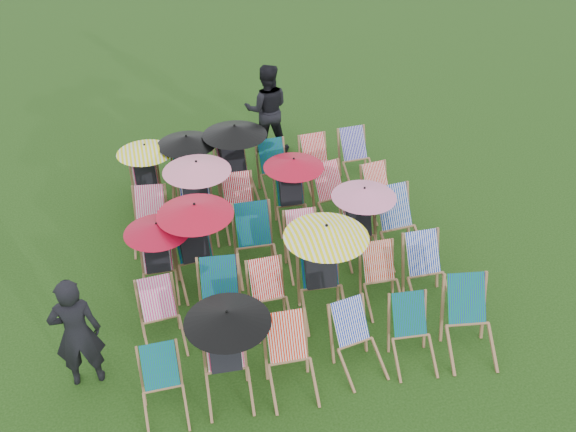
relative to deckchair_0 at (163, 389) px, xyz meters
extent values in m
plane|color=black|center=(2.06, 2.29, -0.41)|extent=(100.00, 100.00, 0.00)
cube|color=#0A6E3C|center=(0.00, 0.22, 0.15)|extent=(0.43, 0.31, 0.50)
cube|color=#F13067|center=(0.81, 0.31, 0.20)|extent=(0.48, 0.36, 0.55)
cube|color=black|center=(0.81, 0.26, 0.20)|extent=(0.41, 0.42, 0.57)
sphere|color=tan|center=(0.81, 0.35, 0.51)|extent=(0.20, 0.20, 0.20)
cylinder|color=black|center=(0.86, 0.22, 0.46)|extent=(0.03, 0.03, 0.67)
cone|color=black|center=(0.86, 0.22, 0.76)|extent=(1.06, 1.06, 0.16)
cube|color=red|center=(1.59, 0.24, 0.23)|extent=(0.49, 0.37, 0.57)
cube|color=#081EA9|center=(2.48, 0.34, 0.19)|extent=(0.50, 0.40, 0.53)
cube|color=#096225|center=(3.28, 0.27, 0.18)|extent=(0.47, 0.37, 0.53)
cube|color=#0B7732|center=(4.09, 0.27, 0.27)|extent=(0.57, 0.45, 0.61)
cube|color=#F9318F|center=(0.08, 1.43, 0.18)|extent=(0.47, 0.36, 0.53)
cube|color=#09642A|center=(0.95, 1.50, 0.26)|extent=(0.54, 0.42, 0.60)
cube|color=red|center=(1.60, 1.45, 0.19)|extent=(0.45, 0.34, 0.53)
cube|color=#085E37|center=(2.39, 1.48, 0.28)|extent=(0.55, 0.42, 0.62)
cube|color=black|center=(2.39, 1.42, 0.28)|extent=(0.46, 0.48, 0.65)
sphere|color=tan|center=(2.40, 1.53, 0.62)|extent=(0.23, 0.23, 0.23)
cylinder|color=black|center=(2.45, 1.38, 0.57)|extent=(0.03, 0.03, 0.76)
cone|color=#FCF30D|center=(2.45, 1.38, 0.92)|extent=(1.19, 1.19, 0.18)
cube|color=red|center=(3.29, 1.42, 0.19)|extent=(0.46, 0.34, 0.53)
cube|color=#0823AB|center=(3.97, 1.38, 0.24)|extent=(0.49, 0.37, 0.58)
cube|color=#F7317D|center=(0.17, 2.47, 0.16)|extent=(0.44, 0.33, 0.50)
cube|color=black|center=(0.16, 2.43, 0.16)|extent=(0.37, 0.38, 0.53)
sphere|color=tan|center=(0.17, 2.52, 0.43)|extent=(0.19, 0.19, 0.19)
cylinder|color=black|center=(0.22, 2.39, 0.39)|extent=(0.03, 0.03, 0.62)
cone|color=#A30921|center=(0.22, 2.39, 0.67)|extent=(0.97, 0.97, 0.15)
cube|color=#096839|center=(0.72, 2.54, 0.25)|extent=(0.53, 0.41, 0.59)
cube|color=black|center=(0.72, 2.49, 0.25)|extent=(0.45, 0.46, 0.62)
sphere|color=tan|center=(0.71, 2.59, 0.58)|extent=(0.22, 0.22, 0.22)
cylinder|color=black|center=(0.79, 2.46, 0.52)|extent=(0.03, 0.03, 0.72)
cone|color=#B30A22|center=(0.79, 2.46, 0.86)|extent=(1.14, 1.14, 0.18)
cube|color=#0A6F35|center=(1.68, 2.67, 0.29)|extent=(0.54, 0.41, 0.62)
cube|color=#FE326E|center=(2.41, 2.49, 0.19)|extent=(0.47, 0.36, 0.54)
cube|color=red|center=(3.36, 2.54, 0.18)|extent=(0.45, 0.34, 0.53)
cube|color=black|center=(3.36, 2.49, 0.18)|extent=(0.38, 0.39, 0.55)
sphere|color=tan|center=(3.36, 2.59, 0.47)|extent=(0.19, 0.19, 0.19)
cylinder|color=black|center=(3.41, 2.46, 0.43)|extent=(0.03, 0.03, 0.65)
cone|color=pink|center=(3.41, 2.46, 0.72)|extent=(1.02, 1.02, 0.16)
cube|color=#072F99|center=(3.99, 2.55, 0.30)|extent=(0.56, 0.43, 0.64)
cube|color=#F33070|center=(0.17, 3.76, 0.22)|extent=(0.51, 0.41, 0.56)
cube|color=#0711A5|center=(0.93, 3.81, 0.24)|extent=(0.50, 0.38, 0.58)
cube|color=black|center=(0.93, 3.76, 0.24)|extent=(0.42, 0.44, 0.61)
sphere|color=tan|center=(0.93, 3.87, 0.56)|extent=(0.21, 0.21, 0.21)
cylinder|color=black|center=(0.99, 3.72, 0.51)|extent=(0.03, 0.03, 0.71)
cone|color=pink|center=(0.99, 3.72, 0.84)|extent=(1.12, 1.12, 0.17)
cube|color=red|center=(1.64, 3.78, 0.23)|extent=(0.48, 0.36, 0.57)
cube|color=#0B7631|center=(2.54, 3.70, 0.18)|extent=(0.46, 0.35, 0.53)
cube|color=black|center=(2.54, 3.65, 0.18)|extent=(0.39, 0.41, 0.56)
sphere|color=tan|center=(2.54, 3.75, 0.48)|extent=(0.20, 0.20, 0.20)
cylinder|color=black|center=(2.59, 3.61, 0.43)|extent=(0.03, 0.03, 0.65)
cone|color=#AA0921|center=(2.59, 3.61, 0.73)|extent=(1.02, 1.02, 0.16)
cube|color=red|center=(3.23, 3.69, 0.24)|extent=(0.55, 0.45, 0.58)
cube|color=red|center=(4.11, 3.66, 0.16)|extent=(0.47, 0.37, 0.51)
cube|color=#E72E6D|center=(0.17, 4.87, 0.17)|extent=(0.45, 0.34, 0.52)
cube|color=black|center=(0.17, 4.83, 0.17)|extent=(0.38, 0.39, 0.54)
sphere|color=tan|center=(0.16, 4.92, 0.45)|extent=(0.19, 0.19, 0.19)
cylinder|color=black|center=(0.22, 4.79, 0.41)|extent=(0.03, 0.03, 0.63)
cone|color=#F9F60D|center=(0.22, 4.79, 0.70)|extent=(1.00, 1.00, 0.15)
cube|color=#096537|center=(0.91, 4.90, 0.21)|extent=(0.51, 0.41, 0.55)
cube|color=black|center=(0.91, 4.85, 0.20)|extent=(0.44, 0.45, 0.58)
sphere|color=tan|center=(0.92, 4.94, 0.51)|extent=(0.20, 0.20, 0.20)
cylinder|color=black|center=(0.96, 4.80, 0.46)|extent=(0.03, 0.03, 0.67)
cone|color=black|center=(0.96, 4.80, 0.77)|extent=(1.06, 1.06, 0.16)
cube|color=#D22A5C|center=(1.74, 4.83, 0.26)|extent=(0.55, 0.44, 0.60)
cube|color=black|center=(1.74, 4.78, 0.26)|extent=(0.48, 0.49, 0.63)
sphere|color=tan|center=(1.73, 4.88, 0.59)|extent=(0.22, 0.22, 0.22)
cylinder|color=black|center=(1.81, 4.75, 0.54)|extent=(0.03, 0.03, 0.74)
cone|color=black|center=(1.81, 4.75, 0.88)|extent=(1.16, 1.16, 0.18)
cube|color=#096023|center=(2.50, 4.83, 0.22)|extent=(0.49, 0.37, 0.56)
cube|color=red|center=(3.33, 4.88, 0.21)|extent=(0.48, 0.37, 0.55)
cube|color=#0D079C|center=(4.13, 4.90, 0.22)|extent=(0.50, 0.38, 0.57)
imported|color=black|center=(-0.93, 0.77, 0.42)|extent=(0.61, 0.40, 1.66)
imported|color=black|center=(2.72, 6.17, 0.53)|extent=(1.03, 0.87, 1.87)
camera|label=1|loc=(0.15, -5.35, 6.06)|focal=40.00mm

